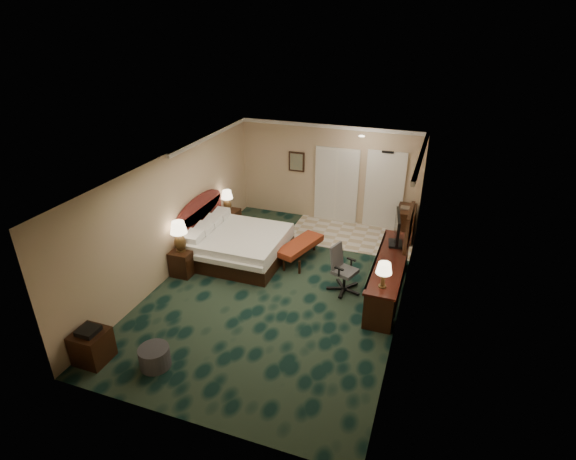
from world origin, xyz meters
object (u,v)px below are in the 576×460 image
(minibar, at_px, (405,224))
(nightstand_near, at_px, (184,262))
(ottoman, at_px, (155,357))
(desk, at_px, (388,277))
(nightstand_far, at_px, (230,220))
(lamp_far, at_px, (227,201))
(lamp_near, at_px, (179,236))
(bed_bench, at_px, (300,251))
(tv, at_px, (397,230))
(side_table, at_px, (92,346))
(desk_chair, at_px, (345,270))
(bed, at_px, (239,246))

(minibar, bearing_deg, nightstand_near, -142.79)
(ottoman, relative_size, desk, 0.18)
(nightstand_far, distance_m, minibar, 4.60)
(nightstand_near, relative_size, lamp_far, 1.01)
(lamp_near, distance_m, bed_bench, 2.80)
(nightstand_far, xyz_separation_m, minibar, (4.48, 1.04, 0.15))
(desk, distance_m, tv, 1.03)
(minibar, bearing_deg, nightstand_far, -166.95)
(ottoman, xyz_separation_m, side_table, (-1.06, -0.22, 0.10))
(lamp_far, xyz_separation_m, tv, (4.48, -0.90, 0.30))
(ottoman, height_order, desk, desk)
(lamp_near, distance_m, tv, 4.69)
(lamp_near, distance_m, ottoman, 3.05)
(ottoman, height_order, tv, tv)
(lamp_near, relative_size, bed_bench, 0.51)
(nightstand_far, relative_size, desk_chair, 0.56)
(lamp_far, distance_m, ottoman, 5.24)
(lamp_far, bearing_deg, ottoman, -77.23)
(ottoman, bearing_deg, lamp_far, 102.77)
(nightstand_near, bearing_deg, ottoman, -67.97)
(nightstand_far, relative_size, lamp_far, 0.98)
(lamp_near, xyz_separation_m, ottoman, (1.13, -2.73, -0.75))
(nightstand_near, distance_m, desk, 4.49)
(nightstand_near, xyz_separation_m, nightstand_far, (-0.01, 2.36, -0.01))
(nightstand_near, bearing_deg, nightstand_far, 90.18)
(desk, bearing_deg, minibar, 89.08)
(bed, bearing_deg, side_table, -102.04)
(bed, relative_size, tv, 2.30)
(nightstand_near, bearing_deg, lamp_near, -160.05)
(desk, bearing_deg, nightstand_near, -170.52)
(nightstand_far, height_order, tv, tv)
(ottoman, bearing_deg, lamp_near, 112.50)
(desk_chair, bearing_deg, lamp_far, 172.16)
(nightstand_far, height_order, lamp_near, lamp_near)
(nightstand_near, bearing_deg, side_table, -89.18)
(nightstand_far, height_order, desk, desk)
(ottoman, bearing_deg, nightstand_far, 102.34)
(tv, distance_m, desk_chair, 1.42)
(lamp_near, height_order, lamp_far, lamp_near)
(bed, relative_size, desk_chair, 2.06)
(lamp_far, distance_m, desk, 4.77)
(lamp_near, distance_m, desk, 4.54)
(lamp_near, bearing_deg, side_table, -88.73)
(nightstand_near, bearing_deg, bed, 49.02)
(bed, distance_m, ottoman, 3.77)
(desk, bearing_deg, lamp_far, 160.35)
(nightstand_far, height_order, bed_bench, nightstand_far)
(nightstand_near, height_order, lamp_far, lamp_far)
(lamp_near, bearing_deg, lamp_far, 90.48)
(side_table, height_order, desk, desk)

